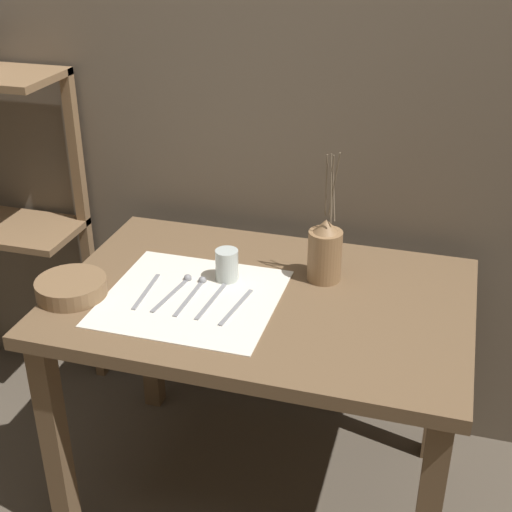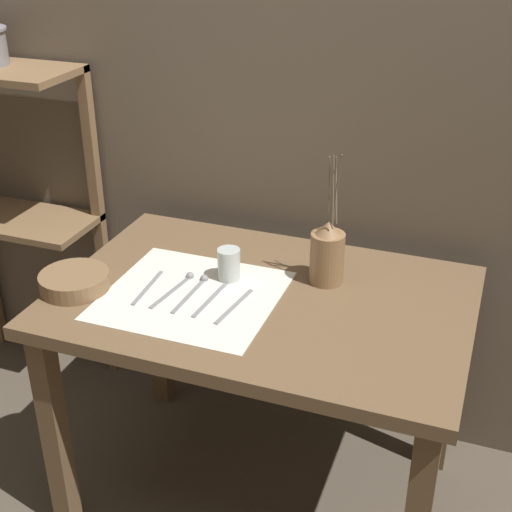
# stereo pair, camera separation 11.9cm
# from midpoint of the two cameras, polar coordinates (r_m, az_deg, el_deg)

# --- Properties ---
(ground_plane) EXTENTS (12.00, 12.00, 0.00)m
(ground_plane) POSITION_cam_midpoint_polar(r_m,az_deg,el_deg) (2.46, 1.89, -18.28)
(ground_plane) COLOR brown
(stone_wall_back) EXTENTS (7.00, 0.06, 2.40)m
(stone_wall_back) POSITION_cam_midpoint_polar(r_m,az_deg,el_deg) (2.27, 6.47, 12.95)
(stone_wall_back) COLOR brown
(stone_wall_back) RESTS_ON ground_plane
(wooden_table) EXTENTS (1.16, 0.78, 0.75)m
(wooden_table) POSITION_cam_midpoint_polar(r_m,az_deg,el_deg) (2.05, 2.16, -5.63)
(wooden_table) COLOR brown
(wooden_table) RESTS_ON ground_plane
(wooden_shelf_unit) EXTENTS (0.60, 0.29, 1.23)m
(wooden_shelf_unit) POSITION_cam_midpoint_polar(r_m,az_deg,el_deg) (2.70, -17.73, 6.55)
(wooden_shelf_unit) COLOR brown
(wooden_shelf_unit) RESTS_ON ground_plane
(linen_cloth) EXTENTS (0.47, 0.45, 0.00)m
(linen_cloth) POSITION_cam_midpoint_polar(r_m,az_deg,el_deg) (1.99, -3.45, -3.18)
(linen_cloth) COLOR silver
(linen_cloth) RESTS_ON wooden_table
(pitcher_with_flowers) EXTENTS (0.10, 0.10, 0.40)m
(pitcher_with_flowers) POSITION_cam_midpoint_polar(r_m,az_deg,el_deg) (2.04, 7.40, 0.16)
(pitcher_with_flowers) COLOR olive
(pitcher_with_flowers) RESTS_ON wooden_table
(wooden_bowl) EXTENTS (0.20, 0.20, 0.05)m
(wooden_bowl) POSITION_cam_midpoint_polar(r_m,az_deg,el_deg) (2.06, -12.72, -2.02)
(wooden_bowl) COLOR brown
(wooden_bowl) RESTS_ON wooden_table
(glass_tumbler_near) EXTENTS (0.07, 0.07, 0.09)m
(glass_tumbler_near) POSITION_cam_midpoint_polar(r_m,az_deg,el_deg) (2.05, -0.52, -0.69)
(glass_tumbler_near) COLOR #B7C1BC
(glass_tumbler_near) RESTS_ON wooden_table
(fork_inner) EXTENTS (0.02, 0.20, 0.00)m
(fork_inner) POSITION_cam_midpoint_polar(r_m,az_deg,el_deg) (2.04, -7.02, -2.55)
(fork_inner) COLOR gray
(fork_inner) RESTS_ON wooden_table
(spoon_inner) EXTENTS (0.05, 0.21, 0.02)m
(spoon_inner) POSITION_cam_midpoint_polar(r_m,az_deg,el_deg) (2.05, -4.25, -2.14)
(spoon_inner) COLOR gray
(spoon_inner) RESTS_ON wooden_table
(spoon_outer) EXTENTS (0.02, 0.21, 0.02)m
(spoon_outer) POSITION_cam_midpoint_polar(r_m,az_deg,el_deg) (2.03, -2.98, -2.40)
(spoon_outer) COLOR gray
(spoon_outer) RESTS_ON wooden_table
(fork_outer) EXTENTS (0.03, 0.20, 0.00)m
(fork_outer) POSITION_cam_midpoint_polar(r_m,az_deg,el_deg) (1.96, -1.96, -3.54)
(fork_outer) COLOR gray
(fork_outer) RESTS_ON wooden_table
(knife_center) EXTENTS (0.04, 0.20, 0.00)m
(knife_center) POSITION_cam_midpoint_polar(r_m,az_deg,el_deg) (1.93, 0.01, -4.08)
(knife_center) COLOR gray
(knife_center) RESTS_ON wooden_table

